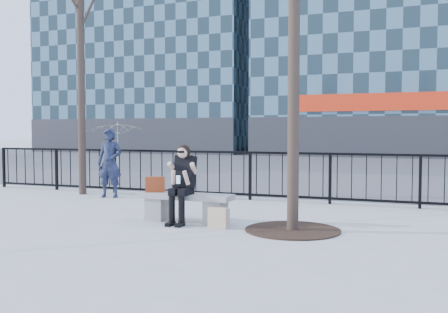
% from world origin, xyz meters
% --- Properties ---
extents(ground, '(120.00, 120.00, 0.00)m').
position_xyz_m(ground, '(0.00, 0.00, 0.00)').
color(ground, '#A4A59F').
rests_on(ground, ground).
extents(street_surface, '(60.00, 23.00, 0.01)m').
position_xyz_m(street_surface, '(0.00, 15.00, 0.00)').
color(street_surface, '#474747').
rests_on(street_surface, ground).
extents(railing, '(14.00, 0.06, 1.10)m').
position_xyz_m(railing, '(0.00, 3.00, 0.55)').
color(railing, black).
rests_on(railing, ground).
extents(building_left, '(16.20, 10.20, 22.60)m').
position_xyz_m(building_left, '(-15.00, 27.00, 11.30)').
color(building_left, slate).
rests_on(building_left, ground).
extents(tree_grate, '(1.50, 1.50, 0.02)m').
position_xyz_m(tree_grate, '(1.90, -0.10, 0.01)').
color(tree_grate, black).
rests_on(tree_grate, ground).
extents(bench_main, '(1.65, 0.46, 0.49)m').
position_xyz_m(bench_main, '(0.00, 0.00, 0.30)').
color(bench_main, slate).
rests_on(bench_main, ground).
extents(seated_woman, '(0.50, 0.64, 1.34)m').
position_xyz_m(seated_woman, '(0.00, -0.16, 0.67)').
color(seated_woman, black).
rests_on(seated_woman, ground).
extents(handbag, '(0.36, 0.26, 0.27)m').
position_xyz_m(handbag, '(-0.61, 0.02, 0.63)').
color(handbag, maroon).
rests_on(handbag, bench_main).
extents(shopping_bag, '(0.37, 0.19, 0.33)m').
position_xyz_m(shopping_bag, '(0.73, -0.30, 0.17)').
color(shopping_bag, beige).
rests_on(shopping_bag, ground).
extents(standing_man, '(0.66, 0.50, 1.63)m').
position_xyz_m(standing_man, '(-3.02, 2.22, 0.82)').
color(standing_man, black).
rests_on(standing_man, ground).
extents(vendor_umbrella, '(2.72, 2.74, 1.89)m').
position_xyz_m(vendor_umbrella, '(-5.74, 6.76, 0.95)').
color(vendor_umbrella, yellow).
rests_on(vendor_umbrella, ground).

